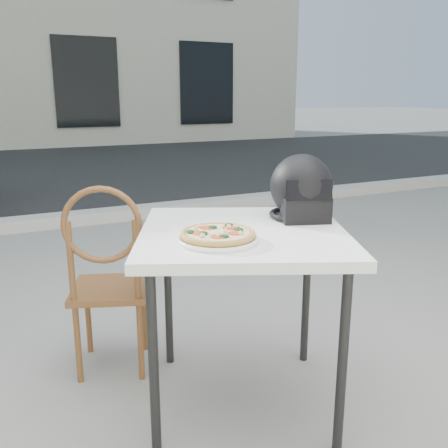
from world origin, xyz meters
name	(u,v)px	position (x,y,z in m)	size (l,w,h in m)	color
ground	(197,352)	(0.00, 0.00, 0.00)	(80.00, 80.00, 0.00)	gray
street_asphalt	(40,172)	(0.00, 7.00, 0.00)	(30.00, 8.00, 0.00)	black
curb	(84,218)	(0.00, 3.00, 0.06)	(30.00, 0.25, 0.12)	#ADA9A2
cafe_table_main	(243,246)	(0.01, -0.48, 0.71)	(1.08, 1.08, 0.78)	white
plate	(218,239)	(-0.15, -0.58, 0.79)	(0.37, 0.37, 0.02)	white
pizza	(218,234)	(-0.15, -0.58, 0.81)	(0.34, 0.34, 0.03)	tan
helmet	(302,190)	(0.33, -0.42, 0.90)	(0.35, 0.36, 0.28)	black
cafe_chair_main	(107,271)	(-0.44, 0.00, 0.52)	(0.46, 0.46, 0.93)	brown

